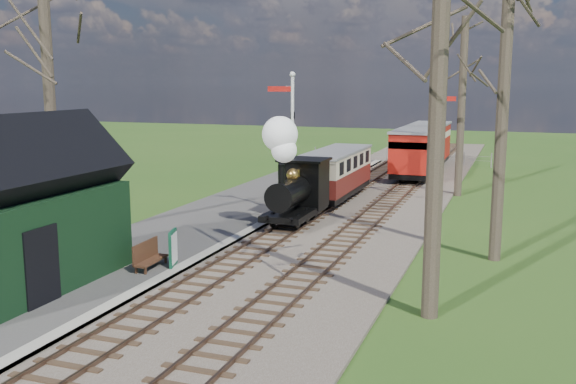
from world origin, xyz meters
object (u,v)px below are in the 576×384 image
Objects in this scene: station_shed at (20,213)px; coach at (336,172)px; sign_board at (173,248)px; bench at (148,256)px; semaphore_far at (433,133)px; red_carriage_a at (416,152)px; person at (119,240)px; locomotive at (294,178)px; semaphore_near at (291,134)px; red_carriage_b at (429,144)px.

coach is (4.30, 16.36, -0.80)m from station_shed.
bench is at bearing -143.36° from sign_board.
semaphore_far reaches higher than red_carriage_a.
coach is at bearing 81.43° from bench.
red_carriage_a is at bearing 79.28° from sign_board.
bench is at bearing -98.17° from person.
locomotive is 2.96× the size of bench.
locomotive is at bearing -66.09° from semaphore_near.
bench is 1.13m from person.
red_carriage_b is at bearing 80.32° from bench.
person is at bearing 67.11° from station_shed.
red_carriage_a is 5.14× the size of sign_board.
sign_board is (-4.04, -21.35, -0.91)m from red_carriage_a.
station_shed is at bearing -129.52° from bench.
station_shed reaches higher than locomotive.
bench is at bearing -99.68° from red_carriage_b.
station_shed is 5.59× the size of sign_board.
semaphore_near is 5.51× the size of sign_board.
sign_board is (-1.44, -13.18, -0.71)m from coach.
semaphore_near is at bearing -100.59° from red_carriage_b.
coach is 4.73× the size of bench.
semaphore_far is 0.99× the size of red_carriage_b.
semaphore_far is at bearing 68.58° from sign_board.
person is at bearing -116.22° from semaphore_far.
semaphore_near is 1.43× the size of locomotive.
red_carriage_b is (2.61, 19.73, -0.33)m from locomotive.
semaphore_near is at bearing -100.02° from coach.
locomotive is at bearing -90.11° from coach.
station_shed is 1.01× the size of semaphore_near.
locomotive is at bearing -100.40° from red_carriage_a.
semaphore_far reaches higher than red_carriage_b.
sign_board is at bearing 48.02° from station_shed.
station_shed is 4.18× the size of person.
red_carriage_a is (2.61, 14.23, -0.33)m from locomotive.
red_carriage_a is at bearing 74.94° from semaphore_near.
coach reaches higher than person.
station_shed is 4.52m from sign_board.
person is (-2.36, -9.22, -2.67)m from semaphore_near.
semaphore_near is at bearing 82.11° from bench.
coach is at bearing -159.37° from semaphore_far.
semaphore_near is 4.24× the size of bench.
sign_board is at bearing -111.42° from semaphore_far.
red_carriage_a is 22.50m from person.
semaphore_near reaches higher than red_carriage_a.
red_carriage_a is at bearing 72.35° from coach.
red_carriage_a is at bearing 74.29° from station_shed.
coach is at bearing 83.75° from sign_board.
locomotive is 8.20m from person.
red_carriage_a is 5.50m from red_carriage_b.
locomotive is (0.76, -1.71, -1.61)m from semaphore_near.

